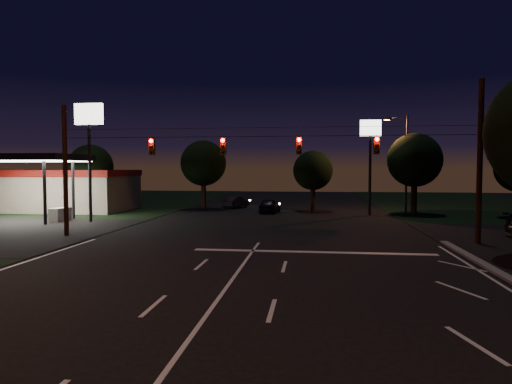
# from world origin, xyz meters

# --- Properties ---
(ground) EXTENTS (140.00, 140.00, 0.00)m
(ground) POSITION_xyz_m (0.00, 0.00, 0.00)
(ground) COLOR black
(ground) RESTS_ON ground
(stop_bar) EXTENTS (12.00, 0.50, 0.01)m
(stop_bar) POSITION_xyz_m (3.00, 11.50, 0.01)
(stop_bar) COLOR silver
(stop_bar) RESTS_ON ground
(utility_pole_right) EXTENTS (0.30, 0.30, 9.00)m
(utility_pole_right) POSITION_xyz_m (12.00, 15.00, 0.00)
(utility_pole_right) COLOR black
(utility_pole_right) RESTS_ON ground
(utility_pole_left) EXTENTS (0.28, 0.28, 8.00)m
(utility_pole_left) POSITION_xyz_m (-12.00, 15.00, 0.00)
(utility_pole_left) COLOR black
(utility_pole_left) RESTS_ON ground
(signal_span) EXTENTS (24.00, 0.40, 1.56)m
(signal_span) POSITION_xyz_m (-0.00, 14.96, 5.50)
(signal_span) COLOR black
(signal_span) RESTS_ON ground
(gas_station) EXTENTS (14.20, 16.10, 5.25)m
(gas_station) POSITION_xyz_m (-21.86, 30.39, 2.38)
(gas_station) COLOR gray
(gas_station) RESTS_ON ground
(pole_sign_left_near) EXTENTS (2.20, 0.30, 9.10)m
(pole_sign_left_near) POSITION_xyz_m (-14.00, 22.00, 6.98)
(pole_sign_left_near) COLOR black
(pole_sign_left_near) RESTS_ON ground
(pole_sign_right) EXTENTS (1.80, 0.30, 8.40)m
(pole_sign_right) POSITION_xyz_m (8.00, 30.00, 6.24)
(pole_sign_right) COLOR black
(pole_sign_right) RESTS_ON ground
(street_light_right_far) EXTENTS (2.20, 0.35, 9.00)m
(street_light_right_far) POSITION_xyz_m (11.24, 32.00, 5.24)
(street_light_right_far) COLOR black
(street_light_right_far) RESTS_ON ground
(tree_far_a) EXTENTS (4.20, 4.20, 6.42)m
(tree_far_a) POSITION_xyz_m (-17.98, 30.12, 4.26)
(tree_far_a) COLOR black
(tree_far_a) RESTS_ON ground
(tree_far_b) EXTENTS (4.60, 4.60, 6.98)m
(tree_far_b) POSITION_xyz_m (-7.98, 34.13, 4.61)
(tree_far_b) COLOR black
(tree_far_b) RESTS_ON ground
(tree_far_c) EXTENTS (3.80, 3.80, 5.86)m
(tree_far_c) POSITION_xyz_m (3.02, 33.10, 3.90)
(tree_far_c) COLOR black
(tree_far_c) RESTS_ON ground
(tree_far_d) EXTENTS (4.80, 4.80, 7.30)m
(tree_far_d) POSITION_xyz_m (12.02, 31.13, 4.83)
(tree_far_d) COLOR black
(tree_far_d) RESTS_ON ground
(car_oncoming_a) EXTENTS (1.91, 4.06, 1.34)m
(car_oncoming_a) POSITION_xyz_m (-1.00, 31.23, 0.67)
(car_oncoming_a) COLOR black
(car_oncoming_a) RESTS_ON ground
(car_oncoming_b) EXTENTS (2.48, 3.92, 1.22)m
(car_oncoming_b) POSITION_xyz_m (-5.01, 35.88, 0.61)
(car_oncoming_b) COLOR black
(car_oncoming_b) RESTS_ON ground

